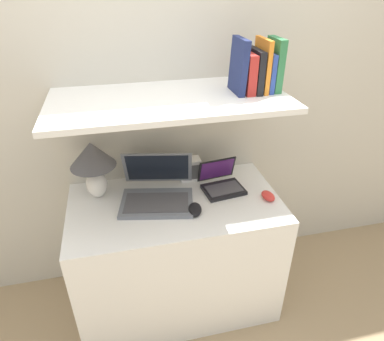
# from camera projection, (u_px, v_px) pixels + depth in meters

# --- Properties ---
(ground_plane) EXTENTS (12.00, 12.00, 0.00)m
(ground_plane) POSITION_uv_depth(u_px,v_px,m) (189.00, 340.00, 1.97)
(ground_plane) COLOR #9E8460
(wall_back) EXTENTS (6.00, 0.05, 2.40)m
(wall_back) POSITION_uv_depth(u_px,v_px,m) (161.00, 101.00, 1.93)
(wall_back) COLOR beige
(wall_back) RESTS_ON ground_plane
(desk) EXTENTS (1.14, 0.62, 0.76)m
(desk) POSITION_uv_depth(u_px,v_px,m) (177.00, 254.00, 2.04)
(desk) COLOR white
(desk) RESTS_ON ground_plane
(back_riser) EXTENTS (1.14, 0.04, 1.30)m
(back_riser) POSITION_uv_depth(u_px,v_px,m) (166.00, 187.00, 2.18)
(back_riser) COLOR beige
(back_riser) RESTS_ON ground_plane
(shelf) EXTENTS (1.14, 0.56, 0.03)m
(shelf) POSITION_uv_depth(u_px,v_px,m) (170.00, 100.00, 1.62)
(shelf) COLOR white
(shelf) RESTS_ON back_riser
(table_lamp) EXTENTS (0.24, 0.24, 0.33)m
(table_lamp) POSITION_uv_depth(u_px,v_px,m) (93.00, 161.00, 1.78)
(table_lamp) COLOR white
(table_lamp) RESTS_ON desk
(laptop_large) EXTENTS (0.44, 0.41, 0.24)m
(laptop_large) POSITION_uv_depth(u_px,v_px,m) (157.00, 191.00, 1.85)
(laptop_large) COLOR slate
(laptop_large) RESTS_ON desk
(laptop_small) EXTENTS (0.25, 0.23, 0.16)m
(laptop_small) POSITION_uv_depth(u_px,v_px,m) (221.00, 183.00, 1.94)
(laptop_small) COLOR black
(laptop_small) RESTS_ON desk
(computer_mouse) EXTENTS (0.09, 0.12, 0.04)m
(computer_mouse) POSITION_uv_depth(u_px,v_px,m) (195.00, 209.00, 1.76)
(computer_mouse) COLOR black
(computer_mouse) RESTS_ON desk
(second_mouse) EXTENTS (0.07, 0.10, 0.04)m
(second_mouse) POSITION_uv_depth(u_px,v_px,m) (268.00, 196.00, 1.86)
(second_mouse) COLOR red
(second_mouse) RESTS_ON desk
(router_box) EXTENTS (0.12, 0.09, 0.13)m
(router_box) POSITION_uv_depth(u_px,v_px,m) (190.00, 169.00, 2.02)
(router_box) COLOR white
(router_box) RESTS_ON desk
(book_green) EXTENTS (0.04, 0.15, 0.25)m
(book_green) POSITION_uv_depth(u_px,v_px,m) (275.00, 65.00, 1.65)
(book_green) COLOR #2D7042
(book_green) RESTS_ON shelf
(book_blue) EXTENTS (0.02, 0.16, 0.18)m
(book_blue) POSITION_uv_depth(u_px,v_px,m) (267.00, 72.00, 1.66)
(book_blue) COLOR #284293
(book_blue) RESTS_ON shelf
(book_orange) EXTENTS (0.02, 0.17, 0.25)m
(book_orange) POSITION_uv_depth(u_px,v_px,m) (262.00, 65.00, 1.64)
(book_orange) COLOR orange
(book_orange) RESTS_ON shelf
(book_black) EXTENTS (0.03, 0.18, 0.20)m
(book_black) POSITION_uv_depth(u_px,v_px,m) (255.00, 71.00, 1.65)
(book_black) COLOR black
(book_black) RESTS_ON shelf
(book_red) EXTENTS (0.04, 0.17, 0.19)m
(book_red) POSITION_uv_depth(u_px,v_px,m) (247.00, 73.00, 1.64)
(book_red) COLOR #A82823
(book_red) RESTS_ON shelf
(book_navy) EXTENTS (0.04, 0.17, 0.25)m
(book_navy) POSITION_uv_depth(u_px,v_px,m) (239.00, 66.00, 1.62)
(book_navy) COLOR navy
(book_navy) RESTS_ON shelf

